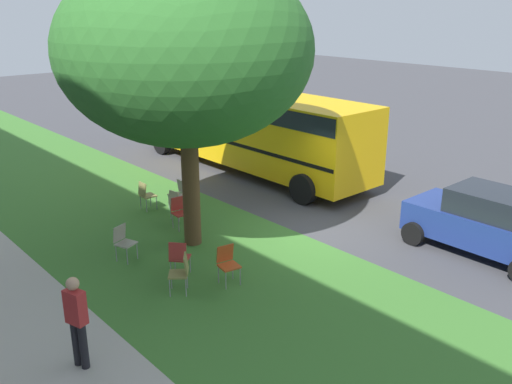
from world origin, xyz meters
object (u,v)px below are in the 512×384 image
Objects in this scene: chair_2 at (179,192)px; street_tree at (185,51)px; chair_1 at (181,271)px; chair_6 at (179,256)px; chair_5 at (180,210)px; pedestrian_0 at (77,319)px; chair_0 at (228,262)px; chair_7 at (177,203)px; chair_4 at (146,194)px; chair_3 at (123,240)px; school_bus at (249,122)px; parked_car at (486,222)px.

street_tree is at bearing 153.74° from chair_2.
chair_1 is 0.73m from chair_6.
chair_6 is at bearing 135.44° from street_tree.
street_tree is at bearing -40.58° from chair_1.
chair_1 is 3.65m from chair_5.
street_tree reaches higher than chair_1.
chair_2 is at bearing -46.54° from pedestrian_0.
chair_0 is at bearing 163.36° from street_tree.
chair_1 is 4.27m from chair_7.
street_tree is 4.18× the size of pedestrian_0.
street_tree is 4.47m from chair_5.
chair_4 is at bearing -21.58° from chair_6.
chair_3 is at bearing 17.16° from chair_6.
street_tree reaches higher than chair_2.
chair_4 is 0.52× the size of pedestrian_0.
pedestrian_0 reaches higher than chair_0.
street_tree is at bearing 173.01° from chair_4.
street_tree is 5.04m from chair_1.
chair_1 is 1.00× the size of chair_7.
school_bus is at bearing -53.06° from street_tree.
pedestrian_0 is (-1.59, 3.09, 0.41)m from chair_6.
chair_3 is at bearing 23.83° from chair_0.
pedestrian_0 reaches higher than chair_6.
chair_1 is at bearing 149.66° from chair_6.
chair_3 is at bearing 118.88° from chair_7.
pedestrian_0 is (-2.93, 4.41, -3.92)m from street_tree.
chair_5 is 0.52× the size of pedestrian_0.
chair_5 is (-1.81, 0.02, 0.00)m from chair_4.
chair_5 is 1.00× the size of chair_7.
street_tree reaches higher than chair_5.
school_bus reaches higher than chair_0.
chair_4 is 1.00× the size of chair_6.
chair_1 is 2.92m from pedestrian_0.
chair_5 is at bearing -34.43° from chair_6.
chair_0 is 4.98m from chair_2.
street_tree is 4.71m from chair_6.
chair_3 is at bearing 50.90° from parked_car.
parked_car is at bearing 177.08° from school_bus.
chair_4 is 1.29m from chair_7.
chair_2 is at bearing -123.67° from chair_4.
school_bus is (3.86, -7.32, 1.24)m from chair_3.
chair_5 is at bearing 179.42° from chair_4.
pedestrian_0 reaches higher than chair_2.
chair_5 is 2.92m from chair_6.
parked_car is at bearing -116.23° from chair_1.
chair_0 is (-2.28, 0.68, -4.32)m from street_tree.
chair_1 is 0.52× the size of pedestrian_0.
school_bus is (4.14, -5.51, -3.08)m from street_tree.
chair_3 and chair_6 have the same top height.
parked_car is (-7.62, -3.87, 0.32)m from chair_2.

